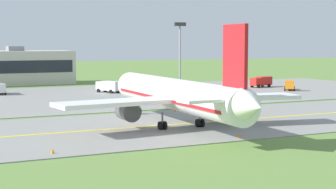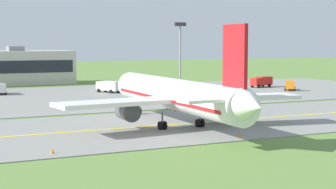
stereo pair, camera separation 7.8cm
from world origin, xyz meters
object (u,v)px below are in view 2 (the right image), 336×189
at_px(airplane_lead, 176,95).
at_px(service_truck_catering, 109,86).
at_px(apron_light_mast, 180,50).
at_px(service_truck_pushback, 290,86).
at_px(service_truck_fuel, 262,81).

distance_m(airplane_lead, service_truck_catering, 50.50).
distance_m(airplane_lead, apron_light_mast, 37.87).
bearing_deg(service_truck_pushback, airplane_lead, -142.43).
xyz_separation_m(service_truck_fuel, service_truck_pushback, (0.19, -10.47, -0.35)).
relative_size(service_truck_fuel, service_truck_catering, 1.00).
bearing_deg(apron_light_mast, service_truck_catering, 117.33).
relative_size(service_truck_pushback, apron_light_mast, 0.43).
xyz_separation_m(service_truck_catering, service_truck_pushback, (38.16, -13.13, -0.35)).
distance_m(service_truck_fuel, service_truck_pushback, 10.48).
xyz_separation_m(service_truck_fuel, service_truck_catering, (-37.98, 2.66, 0.00)).
relative_size(service_truck_catering, apron_light_mast, 0.43).
height_order(service_truck_pushback, apron_light_mast, apron_light_mast).
bearing_deg(service_truck_pushback, apron_light_mast, -173.40).
height_order(service_truck_catering, apron_light_mast, apron_light_mast).
bearing_deg(airplane_lead, apron_light_mast, 61.71).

